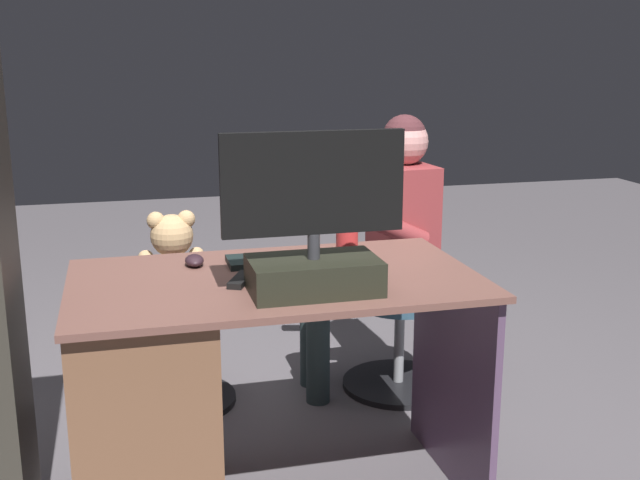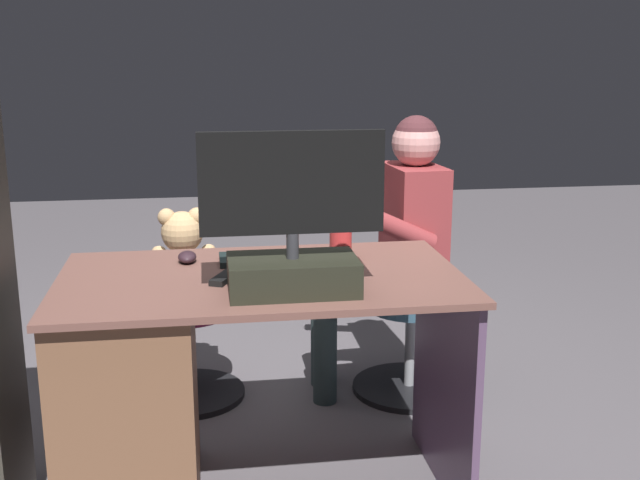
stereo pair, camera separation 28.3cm
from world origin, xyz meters
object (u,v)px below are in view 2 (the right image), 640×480
Objects in this scene: person at (394,235)px; monitor at (293,244)px; keyboard at (284,258)px; teddy_bear at (183,258)px; tv_remote at (225,277)px; cup at (341,244)px; office_chair_teddy at (187,340)px; visitor_chair at (410,338)px; computer_mouse at (187,257)px; desk at (159,389)px.

monitor is at bearing 59.93° from person.
keyboard is 0.76m from teddy_bear.
tv_remote is 0.39× the size of teddy_bear.
monitor is 0.41m from cup.
office_chair_teddy and visitor_chair have the same top height.
cup is 0.08× the size of person.
visitor_chair is 0.41× the size of person.
keyboard is 4.38× the size of computer_mouse.
desk reaches higher than visitor_chair.
person is at bearing 174.50° from teddy_bear.
person reaches higher than computer_mouse.
cup is at bearing 130.47° from office_chair_teddy.
keyboard is (-0.41, -0.16, 0.37)m from desk.
visitor_chair is at bearing -125.99° from cup.
office_chair_teddy is 0.35m from teddy_bear.
computer_mouse is at bearing 92.86° from teddy_bear.
desk is 2.65× the size of office_chair_teddy.
monitor reaches higher than teddy_bear.
office_chair_teddy is 0.97× the size of visitor_chair.
office_chair_teddy is (0.15, -0.83, -0.52)m from tv_remote.
teddy_bear is (-0.07, -0.82, 0.21)m from desk.
cup is (-0.20, -0.34, -0.09)m from monitor.
keyboard is at bearing 175.04° from computer_mouse.
keyboard is 0.98m from visitor_chair.
tv_remote is 0.88m from teddy_bear.
desk is 1.22m from person.
computer_mouse is at bearing -4.96° from keyboard.
teddy_bear is at bearing -71.10° from monitor.
tv_remote is at bearing 43.70° from visitor_chair.
desk is at bearing 21.19° from keyboard.
monitor is 3.49× the size of tv_remote.
monitor is 0.36m from keyboard.
person is at bearing -146.76° from computer_mouse.
person is at bearing -132.10° from keyboard.
tv_remote is (-0.12, 0.22, -0.01)m from computer_mouse.
tv_remote reaches higher than visitor_chair.
computer_mouse reaches higher than desk.
tv_remote is at bearing 171.48° from desk.
monitor is 1.36× the size of teddy_bear.
desk reaches higher than office_chair_teddy.
teddy_bear is (0.54, -0.64, -0.20)m from cup.
person is (-0.86, 0.08, 0.08)m from teddy_bear.
cup is at bearing 60.00° from person.
cup is at bearing 178.15° from computer_mouse.
keyboard is 0.32m from computer_mouse.
cup is (-0.51, 0.02, 0.03)m from computer_mouse.
visitor_chair is at bearing -144.27° from desk.
person is (-0.83, -0.54, -0.09)m from computer_mouse.
person is (-0.86, 0.07, 0.44)m from office_chair_teddy.
desk is 8.31× the size of tv_remote.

